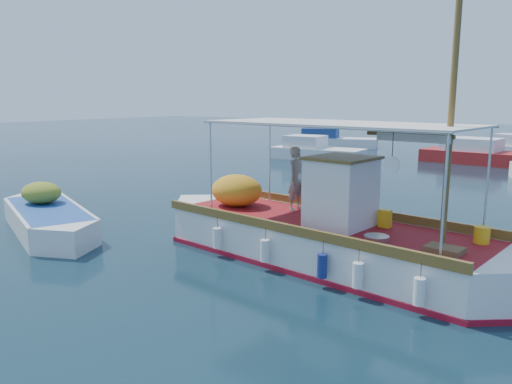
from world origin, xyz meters
The scene contains 6 objects.
ground centered at (0.00, 0.00, 0.00)m, with size 160.00×160.00×0.00m, color black.
fishing_caique centered at (0.54, -0.10, 0.58)m, with size 10.86×4.09×6.69m.
dinghy centered at (-7.77, -2.26, 0.34)m, with size 6.19×3.62×1.64m.
bg_boat_nw centered at (-9.52, 19.03, 0.49)m, with size 6.31×2.68×1.80m.
bg_boat_n centered at (0.59, 23.00, 0.49)m, with size 8.60×3.83×1.80m.
bg_boat_far_w centered at (-12.59, 27.76, 0.49)m, with size 7.67×4.27×1.80m.
Camera 1 is at (6.07, -11.12, 4.04)m, focal length 35.00 mm.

